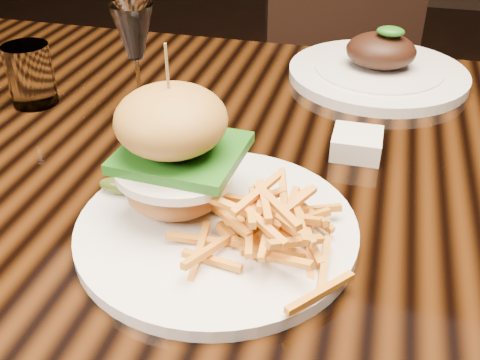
% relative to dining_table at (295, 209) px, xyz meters
% --- Properties ---
extents(dining_table, '(1.60, 0.90, 0.75)m').
position_rel_dining_table_xyz_m(dining_table, '(0.00, 0.00, 0.00)').
color(dining_table, black).
rests_on(dining_table, ground).
extents(burger_plate, '(0.31, 0.31, 0.21)m').
position_rel_dining_table_xyz_m(burger_plate, '(-0.07, -0.17, 0.13)').
color(burger_plate, silver).
rests_on(burger_plate, dining_table).
extents(ramekin, '(0.07, 0.07, 0.03)m').
position_rel_dining_table_xyz_m(ramekin, '(0.07, 0.05, 0.09)').
color(ramekin, silver).
rests_on(ramekin, dining_table).
extents(wine_glass, '(0.06, 0.06, 0.17)m').
position_rel_dining_table_xyz_m(wine_glass, '(-0.26, 0.09, 0.20)').
color(wine_glass, white).
rests_on(wine_glass, dining_table).
extents(water_tumbler, '(0.07, 0.07, 0.10)m').
position_rel_dining_table_xyz_m(water_tumbler, '(-0.44, 0.08, 0.12)').
color(water_tumbler, white).
rests_on(water_tumbler, dining_table).
extents(far_dish, '(0.31, 0.31, 0.10)m').
position_rel_dining_table_xyz_m(far_dish, '(0.09, 0.32, 0.10)').
color(far_dish, silver).
rests_on(far_dish, dining_table).
extents(chair_far, '(0.59, 0.59, 0.95)m').
position_rel_dining_table_xyz_m(chair_far, '(0.01, 0.89, -0.13)').
color(chair_far, black).
rests_on(chair_far, ground).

